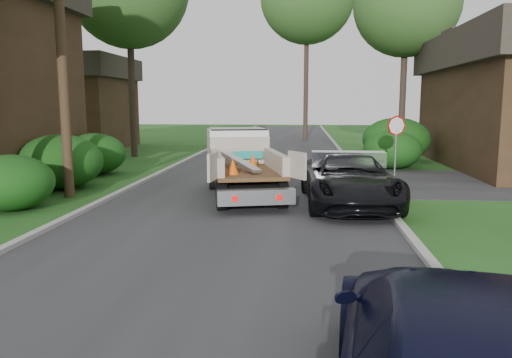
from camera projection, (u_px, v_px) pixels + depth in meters
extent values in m
plane|color=#214A15|center=(215.00, 246.00, 10.24)|extent=(120.00, 120.00, 0.00)
cube|color=#28282B|center=(258.00, 176.00, 20.08)|extent=(8.00, 90.00, 0.02)
cube|color=#9E9E99|center=(159.00, 174.00, 20.44)|extent=(0.20, 90.00, 0.12)
cube|color=#9E9E99|center=(361.00, 176.00, 19.70)|extent=(0.20, 90.00, 0.12)
cylinder|color=slate|center=(395.00, 156.00, 18.48)|extent=(0.06, 0.06, 2.00)
cylinder|color=#B20A0A|center=(396.00, 126.00, 18.31)|extent=(0.71, 0.32, 0.76)
cylinder|color=#382619|center=(61.00, 33.00, 14.91)|extent=(0.30, 0.30, 10.00)
cube|color=#372616|center=(70.00, 114.00, 32.78)|extent=(7.00, 7.00, 4.50)
cube|color=#332B26|center=(67.00, 68.00, 32.34)|extent=(7.56, 7.56, 1.40)
cube|color=#332B26|center=(67.00, 57.00, 32.24)|extent=(1.05, 7.56, 0.20)
ellipsoid|color=#123D0E|center=(10.00, 183.00, 13.64)|extent=(2.34, 2.34, 1.53)
ellipsoid|color=#123D0E|center=(60.00, 162.00, 17.09)|extent=(2.86, 2.86, 1.87)
ellipsoid|color=#123D0E|center=(94.00, 154.00, 20.57)|extent=(2.60, 2.60, 1.70)
ellipsoid|color=#123D0E|center=(392.00, 150.00, 22.38)|extent=(2.60, 2.60, 1.70)
ellipsoid|color=#123D0E|center=(396.00, 140.00, 25.23)|extent=(3.38, 3.38, 2.21)
cylinder|color=#2D2119|center=(132.00, 74.00, 26.98)|extent=(0.36, 0.36, 9.00)
cylinder|color=#2D2119|center=(403.00, 80.00, 28.61)|extent=(0.36, 0.36, 8.50)
sphere|color=#285A21|center=(407.00, 3.00, 27.97)|extent=(6.00, 6.00, 6.00)
cylinder|color=#2D2119|center=(306.00, 70.00, 38.77)|extent=(0.36, 0.36, 11.00)
cylinder|color=black|center=(213.00, 178.00, 16.95)|extent=(0.45, 0.84, 0.80)
cylinder|color=black|center=(262.00, 177.00, 17.21)|extent=(0.45, 0.84, 0.80)
cylinder|color=black|center=(222.00, 196.00, 13.65)|extent=(0.45, 0.84, 0.80)
cylinder|color=black|center=(282.00, 194.00, 13.90)|extent=(0.45, 0.84, 0.80)
cube|color=black|center=(244.00, 180.00, 15.49)|extent=(2.97, 5.44, 0.21)
cube|color=white|center=(237.00, 150.00, 17.20)|extent=(2.29, 2.03, 1.38)
cube|color=black|center=(237.00, 135.00, 17.13)|extent=(2.13, 1.87, 0.49)
cube|color=#472D19|center=(247.00, 172.00, 14.83)|extent=(2.68, 3.58, 0.11)
cube|color=beige|center=(240.00, 151.00, 16.32)|extent=(1.92, 0.56, 0.89)
cube|color=beige|center=(216.00, 162.00, 14.65)|extent=(0.95, 2.99, 0.53)
cube|color=beige|center=(276.00, 161.00, 14.92)|extent=(0.95, 2.99, 0.53)
cube|color=silver|center=(256.00, 197.00, 13.02)|extent=(2.06, 0.80, 0.40)
cube|color=#B20505|center=(235.00, 199.00, 12.78)|extent=(0.15, 0.07, 0.14)
cube|color=#B20505|center=(279.00, 198.00, 12.95)|extent=(0.15, 0.07, 0.14)
cube|color=beige|center=(213.00, 167.00, 12.86)|extent=(0.16, 0.80, 0.71)
cube|color=beige|center=(297.00, 165.00, 13.20)|extent=(0.51, 0.70, 0.71)
cube|color=silver|center=(240.00, 162.00, 14.85)|extent=(1.45, 2.10, 0.41)
cone|color=#F2590A|center=(233.00, 166.00, 13.93)|extent=(0.39, 0.39, 0.45)
cone|color=#F2590A|center=(253.00, 161.00, 15.35)|extent=(0.39, 0.39, 0.45)
cube|color=#148C84|center=(248.00, 155.00, 16.16)|extent=(0.97, 0.32, 0.25)
imported|color=black|center=(349.00, 180.00, 14.27)|extent=(2.79, 5.51, 1.49)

